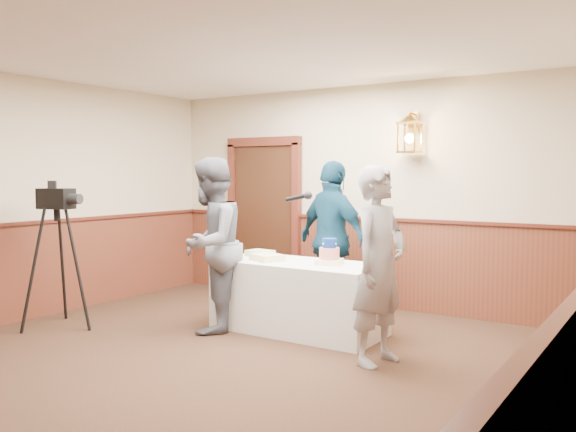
# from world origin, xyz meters

# --- Properties ---
(ground) EXTENTS (7.00, 7.00, 0.00)m
(ground) POSITION_xyz_m (0.00, 0.00, 0.00)
(ground) COLOR #311E13
(ground) RESTS_ON ground
(room_shell) EXTENTS (6.02, 7.02, 2.81)m
(room_shell) POSITION_xyz_m (-0.05, 0.45, 1.52)
(room_shell) COLOR beige
(room_shell) RESTS_ON ground
(display_table) EXTENTS (1.80, 0.80, 0.75)m
(display_table) POSITION_xyz_m (-0.06, 1.90, 0.38)
(display_table) COLOR silver
(display_table) RESTS_ON ground
(tiered_cake) EXTENTS (0.32, 0.32, 0.27)m
(tiered_cake) POSITION_xyz_m (0.30, 1.93, 0.86)
(tiered_cake) COLOR #FFF4C2
(tiered_cake) RESTS_ON display_table
(sheet_cake_yellow) EXTENTS (0.42, 0.38, 0.07)m
(sheet_cake_yellow) POSITION_xyz_m (-0.40, 1.80, 0.78)
(sheet_cake_yellow) COLOR #E7E08A
(sheet_cake_yellow) RESTS_ON display_table
(sheet_cake_green) EXTENTS (0.30, 0.26, 0.07)m
(sheet_cake_green) POSITION_xyz_m (-0.67, 2.05, 0.78)
(sheet_cake_green) COLOR #A3D898
(sheet_cake_green) RESTS_ON display_table
(interviewer) EXTENTS (1.62, 1.06, 1.86)m
(interviewer) POSITION_xyz_m (-0.87, 1.42, 0.93)
(interviewer) COLOR #5A5C66
(interviewer) RESTS_ON ground
(baker) EXTENTS (0.52, 0.70, 1.76)m
(baker) POSITION_xyz_m (1.11, 1.37, 0.88)
(baker) COLOR gray
(baker) RESTS_ON ground
(assistant_p) EXTENTS (1.16, 0.78, 1.84)m
(assistant_p) POSITION_xyz_m (-0.08, 2.69, 0.92)
(assistant_p) COLOR #113750
(assistant_p) RESTS_ON ground
(tv_camera_rig) EXTENTS (0.60, 0.56, 1.53)m
(tv_camera_rig) POSITION_xyz_m (-2.35, 0.61, 0.69)
(tv_camera_rig) COLOR black
(tv_camera_rig) RESTS_ON ground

